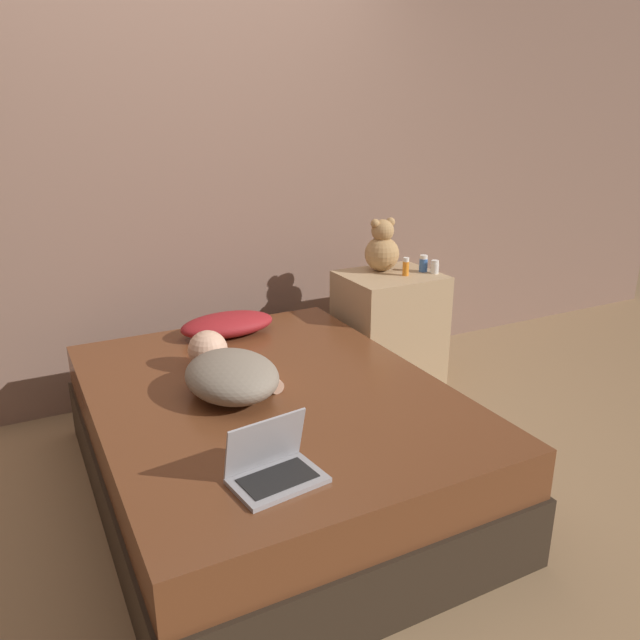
# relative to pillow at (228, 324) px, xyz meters

# --- Properties ---
(ground_plane) EXTENTS (12.00, 12.00, 0.00)m
(ground_plane) POSITION_rel_pillow_xyz_m (-0.07, -0.71, -0.54)
(ground_plane) COLOR #937551
(wall_back) EXTENTS (8.00, 0.06, 2.60)m
(wall_back) POSITION_rel_pillow_xyz_m (-0.07, 0.50, 0.76)
(wall_back) COLOR #846656
(wall_back) RESTS_ON ground_plane
(bed) EXTENTS (1.43, 1.87, 0.49)m
(bed) POSITION_rel_pillow_xyz_m (-0.07, -0.71, -0.30)
(bed) COLOR #2D2319
(bed) RESTS_ON ground_plane
(nightstand) EXTENTS (0.55, 0.46, 0.70)m
(nightstand) POSITION_rel_pillow_xyz_m (0.98, -0.04, -0.19)
(nightstand) COLOR tan
(nightstand) RESTS_ON ground_plane
(pillow) EXTENTS (0.49, 0.27, 0.11)m
(pillow) POSITION_rel_pillow_xyz_m (0.00, 0.00, 0.00)
(pillow) COLOR maroon
(pillow) RESTS_ON bed
(person_lying) EXTENTS (0.39, 0.64, 0.18)m
(person_lying) POSITION_rel_pillow_xyz_m (-0.22, -0.64, 0.03)
(person_lying) COLOR gray
(person_lying) RESTS_ON bed
(laptop) EXTENTS (0.31, 0.23, 0.20)m
(laptop) POSITION_rel_pillow_xyz_m (-0.32, -1.33, -0.01)
(laptop) COLOR #9E9EA3
(laptop) RESTS_ON bed
(teddy_bear) EXTENTS (0.20, 0.20, 0.31)m
(teddy_bear) POSITION_rel_pillow_xyz_m (0.97, 0.05, 0.30)
(teddy_bear) COLOR tan
(teddy_bear) RESTS_ON nightstand
(bottle_orange) EXTENTS (0.04, 0.04, 0.10)m
(bottle_orange) POSITION_rel_pillow_xyz_m (1.03, -0.11, 0.21)
(bottle_orange) COLOR orange
(bottle_orange) RESTS_ON nightstand
(bottle_white) EXTENTS (0.05, 0.05, 0.08)m
(bottle_white) POSITION_rel_pillow_xyz_m (1.21, -0.14, 0.20)
(bottle_white) COLOR white
(bottle_white) RESTS_ON nightstand
(bottle_blue) EXTENTS (0.05, 0.05, 0.10)m
(bottle_blue) POSITION_rel_pillow_xyz_m (1.18, -0.08, 0.21)
(bottle_blue) COLOR #3866B2
(bottle_blue) RESTS_ON nightstand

